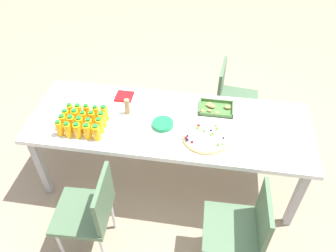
{
  "coord_description": "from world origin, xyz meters",
  "views": [
    {
      "loc": [
        0.3,
        -1.99,
        2.55
      ],
      "look_at": [
        0.0,
        -0.08,
        0.76
      ],
      "focal_mm": 35.08,
      "sensor_mm": 36.0,
      "label": 1
    }
  ],
  "objects_px": {
    "juice_bottle_12": "(84,118)",
    "juice_bottle_17": "(87,112)",
    "party_table": "(169,127)",
    "chair_near_right": "(243,226)",
    "juice_bottle_16": "(79,111)",
    "juice_bottle_11": "(76,117)",
    "juice_bottle_8": "(89,126)",
    "juice_bottle_0": "(59,128)",
    "juice_bottle_13": "(92,119)",
    "juice_bottle_14": "(102,120)",
    "juice_bottle_19": "(105,113)",
    "juice_bottle_2": "(78,130)",
    "plate_stack": "(163,124)",
    "cardboard_tube": "(127,106)",
    "napkin_stack": "(124,96)",
    "juice_bottle_15": "(71,110)",
    "juice_bottle_4": "(97,132)",
    "juice_bottle_9": "(100,126)",
    "juice_bottle_6": "(72,123)",
    "juice_bottle_3": "(87,131)",
    "juice_bottle_10": "(66,116)",
    "juice_bottle_7": "(80,124)",
    "juice_bottle_1": "(68,130)",
    "fruit_pizza": "(206,137)",
    "juice_bottle_5": "(63,122)",
    "snack_tray": "(216,108)",
    "chair_near_left": "(91,210)",
    "juice_bottle_18": "(96,113)",
    "chair_far_right": "(231,95)"
  },
  "relations": [
    {
      "from": "juice_bottle_1",
      "to": "juice_bottle_9",
      "type": "height_order",
      "value": "juice_bottle_9"
    },
    {
      "from": "juice_bottle_13",
      "to": "napkin_stack",
      "type": "xyz_separation_m",
      "value": [
        0.15,
        0.4,
        -0.06
      ]
    },
    {
      "from": "juice_bottle_10",
      "to": "plate_stack",
      "type": "height_order",
      "value": "juice_bottle_10"
    },
    {
      "from": "juice_bottle_2",
      "to": "plate_stack",
      "type": "bearing_deg",
      "value": 19.6
    },
    {
      "from": "party_table",
      "to": "juice_bottle_7",
      "type": "xyz_separation_m",
      "value": [
        -0.68,
        -0.22,
        0.13
      ]
    },
    {
      "from": "juice_bottle_0",
      "to": "juice_bottle_13",
      "type": "height_order",
      "value": "juice_bottle_13"
    },
    {
      "from": "juice_bottle_16",
      "to": "chair_near_right",
      "type": "bearing_deg",
      "value": -26.19
    },
    {
      "from": "juice_bottle_7",
      "to": "juice_bottle_17",
      "type": "relative_size",
      "value": 1.01
    },
    {
      "from": "juice_bottle_1",
      "to": "juice_bottle_10",
      "type": "xyz_separation_m",
      "value": [
        -0.08,
        0.15,
        -0.0
      ]
    },
    {
      "from": "party_table",
      "to": "fruit_pizza",
      "type": "distance_m",
      "value": 0.35
    },
    {
      "from": "juice_bottle_2",
      "to": "chair_near_left",
      "type": "bearing_deg",
      "value": -65.79
    },
    {
      "from": "juice_bottle_3",
      "to": "juice_bottle_14",
      "type": "relative_size",
      "value": 0.95
    },
    {
      "from": "juice_bottle_16",
      "to": "juice_bottle_17",
      "type": "distance_m",
      "value": 0.07
    },
    {
      "from": "juice_bottle_5",
      "to": "juice_bottle_1",
      "type": "bearing_deg",
      "value": -48.62
    },
    {
      "from": "juice_bottle_6",
      "to": "juice_bottle_14",
      "type": "xyz_separation_m",
      "value": [
        0.22,
        0.08,
        -0.0
      ]
    },
    {
      "from": "cardboard_tube",
      "to": "juice_bottle_3",
      "type": "bearing_deg",
      "value": -124.96
    },
    {
      "from": "juice_bottle_12",
      "to": "juice_bottle_17",
      "type": "relative_size",
      "value": 0.93
    },
    {
      "from": "juice_bottle_14",
      "to": "juice_bottle_19",
      "type": "xyz_separation_m",
      "value": [
        -0.01,
        0.08,
        -0.0
      ]
    },
    {
      "from": "juice_bottle_9",
      "to": "party_table",
      "type": "bearing_deg",
      "value": 21.87
    },
    {
      "from": "juice_bottle_5",
      "to": "juice_bottle_11",
      "type": "xyz_separation_m",
      "value": [
        0.08,
        0.07,
        0.0
      ]
    },
    {
      "from": "juice_bottle_8",
      "to": "juice_bottle_15",
      "type": "xyz_separation_m",
      "value": [
        -0.22,
        0.16,
        -0.0
      ]
    },
    {
      "from": "chair_far_right",
      "to": "juice_bottle_18",
      "type": "distance_m",
      "value": 1.43
    },
    {
      "from": "juice_bottle_14",
      "to": "juice_bottle_16",
      "type": "bearing_deg",
      "value": 160.72
    },
    {
      "from": "chair_near_left",
      "to": "juice_bottle_13",
      "type": "relative_size",
      "value": 5.72
    },
    {
      "from": "juice_bottle_4",
      "to": "juice_bottle_9",
      "type": "distance_m",
      "value": 0.08
    },
    {
      "from": "juice_bottle_15",
      "to": "fruit_pizza",
      "type": "height_order",
      "value": "juice_bottle_15"
    },
    {
      "from": "party_table",
      "to": "juice_bottle_18",
      "type": "xyz_separation_m",
      "value": [
        -0.59,
        -0.07,
        0.13
      ]
    },
    {
      "from": "juice_bottle_8",
      "to": "juice_bottle_12",
      "type": "height_order",
      "value": "juice_bottle_8"
    },
    {
      "from": "juice_bottle_7",
      "to": "juice_bottle_6",
      "type": "bearing_deg",
      "value": 179.66
    },
    {
      "from": "juice_bottle_11",
      "to": "juice_bottle_8",
      "type": "bearing_deg",
      "value": -29.5
    },
    {
      "from": "juice_bottle_2",
      "to": "cardboard_tube",
      "type": "distance_m",
      "value": 0.46
    },
    {
      "from": "juice_bottle_3",
      "to": "juice_bottle_6",
      "type": "relative_size",
      "value": 0.94
    },
    {
      "from": "party_table",
      "to": "fruit_pizza",
      "type": "bearing_deg",
      "value": -25.84
    },
    {
      "from": "plate_stack",
      "to": "juice_bottle_4",
      "type": "bearing_deg",
      "value": -154.56
    },
    {
      "from": "juice_bottle_2",
      "to": "juice_bottle_11",
      "type": "distance_m",
      "value": 0.16
    },
    {
      "from": "juice_bottle_4",
      "to": "juice_bottle_5",
      "type": "relative_size",
      "value": 1.04
    },
    {
      "from": "snack_tray",
      "to": "juice_bottle_4",
      "type": "bearing_deg",
      "value": -150.73
    },
    {
      "from": "party_table",
      "to": "chair_near_right",
      "type": "xyz_separation_m",
      "value": [
        0.63,
        -0.74,
        -0.17
      ]
    },
    {
      "from": "party_table",
      "to": "juice_bottle_7",
      "type": "height_order",
      "value": "juice_bottle_7"
    },
    {
      "from": "chair_near_left",
      "to": "juice_bottle_11",
      "type": "height_order",
      "value": "juice_bottle_11"
    },
    {
      "from": "snack_tray",
      "to": "juice_bottle_9",
      "type": "bearing_deg",
      "value": -154.66
    },
    {
      "from": "chair_near_right",
      "to": "juice_bottle_14",
      "type": "xyz_separation_m",
      "value": [
        -1.15,
        0.6,
        0.31
      ]
    },
    {
      "from": "snack_tray",
      "to": "juice_bottle_5",
      "type": "bearing_deg",
      "value": -160.54
    },
    {
      "from": "snack_tray",
      "to": "juice_bottle_15",
      "type": "bearing_deg",
      "value": -167.05
    },
    {
      "from": "juice_bottle_6",
      "to": "fruit_pizza",
      "type": "height_order",
      "value": "juice_bottle_6"
    },
    {
      "from": "juice_bottle_2",
      "to": "juice_bottle_3",
      "type": "bearing_deg",
      "value": 1.45
    },
    {
      "from": "juice_bottle_3",
      "to": "juice_bottle_10",
      "type": "distance_m",
      "value": 0.27
    },
    {
      "from": "juice_bottle_3",
      "to": "chair_near_left",
      "type": "bearing_deg",
      "value": -73.94
    },
    {
      "from": "juice_bottle_15",
      "to": "juice_bottle_16",
      "type": "bearing_deg",
      "value": 0.2
    },
    {
      "from": "chair_near_right",
      "to": "juice_bottle_15",
      "type": "xyz_separation_m",
      "value": [
        -1.45,
        0.68,
        0.3
      ]
    }
  ]
}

